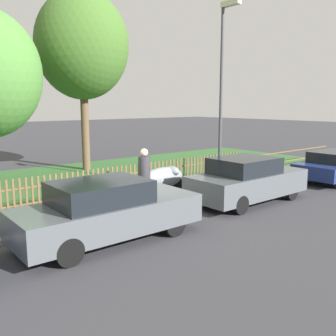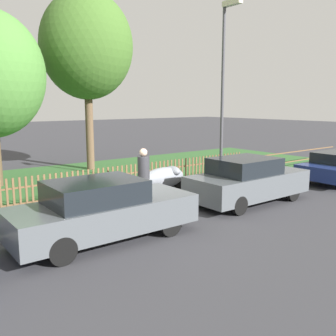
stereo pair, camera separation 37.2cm
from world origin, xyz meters
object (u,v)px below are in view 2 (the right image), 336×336
parked_car_black_saloon (102,210)px  parked_car_navy_estate (247,180)px  street_lamp (225,78)px  tree_mid_park (87,46)px  pedestrian_near_fence (144,174)px  covered_motorcycle (164,178)px

parked_car_black_saloon → parked_car_navy_estate: size_ratio=1.04×
parked_car_navy_estate → street_lamp: 3.71m
tree_mid_park → pedestrian_near_fence: bearing=-103.4°
tree_mid_park → street_lamp: 7.72m
parked_car_navy_estate → street_lamp: street_lamp is taller
parked_car_navy_estate → pedestrian_near_fence: size_ratio=2.30×
parked_car_black_saloon → parked_car_navy_estate: (5.34, 0.19, 0.01)m
parked_car_navy_estate → tree_mid_park: tree_mid_park is taller
covered_motorcycle → pedestrian_near_fence: (-1.48, -0.92, 0.44)m
pedestrian_near_fence → parked_car_navy_estate: bearing=-116.2°
parked_car_navy_estate → street_lamp: bearing=73.7°
covered_motorcycle → pedestrian_near_fence: 1.80m
covered_motorcycle → street_lamp: bearing=-28.9°
tree_mid_park → street_lamp: (1.67, -7.33, -1.77)m
parked_car_black_saloon → covered_motorcycle: size_ratio=2.27×
tree_mid_park → pedestrian_near_fence: (-1.73, -7.27, -4.80)m
pedestrian_near_fence → street_lamp: 4.56m
tree_mid_park → street_lamp: size_ratio=1.26×
parked_car_navy_estate → pedestrian_near_fence: pedestrian_near_fence is taller
covered_motorcycle → parked_car_black_saloon: bearing=-146.8°
covered_motorcycle → tree_mid_park: 8.24m
parked_car_navy_estate → parked_car_black_saloon: bearing=-178.1°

